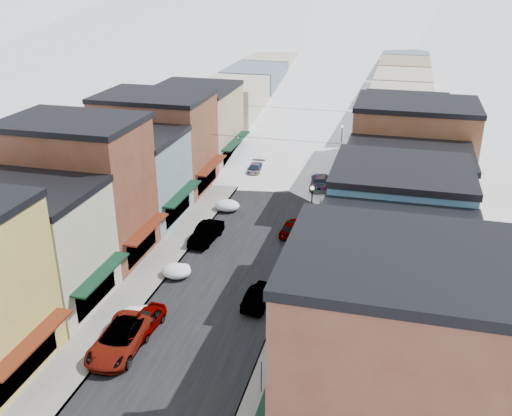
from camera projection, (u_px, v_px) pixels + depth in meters
The scene contains 36 objects.
road at pixel (309, 143), 83.76m from camera, with size 10.00×160.00×0.01m, color black.
sidewalk_left at pixel (265, 139), 85.25m from camera, with size 3.20×160.00×0.15m, color gray.
sidewalk_right at pixel (354, 146), 82.22m from camera, with size 3.20×160.00×0.15m, color gray.
curb_left at pixel (276, 140), 84.90m from camera, with size 0.10×160.00×0.15m, color slate.
curb_right at pixel (343, 145), 82.58m from camera, with size 0.10×160.00×0.15m, color slate.
bldg_l_cream at pixel (32, 246), 42.64m from camera, with size 11.30×8.20×9.50m.
bldg_l_brick_near at pixel (79, 189), 49.28m from camera, with size 12.30×8.20×12.50m.
bldg_l_grayblue at pixel (130, 176), 57.42m from camera, with size 11.30×9.20×9.00m.
bldg_l_brick_far at pixel (156, 141), 65.27m from camera, with size 13.30×9.20×11.00m.
bldg_l_tan at pixel (195, 124), 74.14m from camera, with size 11.30×11.20×10.00m.
bldg_r_brick_near at pixel (398, 369), 27.42m from camera, with size 12.30×9.20×12.50m.
bldg_r_green at pixel (391, 297), 36.14m from camera, with size 11.30×9.20×9.50m.
bldg_r_blue at pixel (396, 231), 43.95m from camera, with size 11.30×9.20×10.50m.
bldg_r_cream at pixel (404, 198), 52.14m from camera, with size 12.30×9.20×9.00m.
bldg_r_brick_far at pixel (412, 156), 59.55m from camera, with size 13.30×9.20×11.50m.
bldg_r_tan at pixel (403, 138), 69.07m from camera, with size 11.30×11.20×9.50m.
distant_blocks at pixel (331, 86), 102.67m from camera, with size 34.00×55.00×8.00m.
overhead_cables at pixel (294, 123), 70.20m from camera, with size 16.40×15.04×0.04m.
car_white_suv at pixel (120, 339), 38.50m from camera, with size 2.88×6.25×1.74m, color white.
car_silver_sedan at pixel (145, 321), 40.70m from camera, with size 1.69×4.21×1.43m, color gray.
car_dark_hatch at pixel (206, 233), 53.79m from camera, with size 1.74×5.00×1.65m, color black.
car_silver_wagon at pixel (255, 169), 71.07m from camera, with size 1.85×4.56×1.32m, color gray.
car_green_sedan at pixel (260, 296), 43.77m from camera, with size 1.57×4.49×1.48m, color black.
car_gray_suv at pixel (292, 227), 55.26m from camera, with size 1.71×4.25×1.45m, color gray.
car_black_sedan at pixel (320, 181), 66.62m from camera, with size 2.32×5.71×1.66m, color black.
car_lane_silver at pixel (293, 150), 77.83m from camera, with size 1.87×4.65×1.58m, color #989BA0.
car_lane_white at pixel (322, 131), 86.85m from camera, with size 2.48×5.38×1.50m, color silver.
fire_hydrant at pixel (278, 351), 37.83m from camera, with size 0.47×0.36×0.81m.
parking_sign at pixel (261, 374), 34.33m from camera, with size 0.09×0.30×2.20m.
trash_can at pixel (279, 315), 41.51m from camera, with size 0.62×0.62×1.05m.
streetlamp_near at pixel (312, 203), 54.61m from camera, with size 0.39×0.39×4.71m.
streetlamp_far at pixel (342, 136), 77.03m from camera, with size 0.35×0.35×4.18m.
planter_far at pixel (267, 398), 33.85m from camera, with size 0.34×0.34×0.61m, color #37642E.
snow_pile_near at pixel (136, 314), 42.02m from camera, with size 2.14×2.52×0.91m.
snow_pile_mid at pixel (177, 271), 47.83m from camera, with size 2.51×2.74×1.06m.
snow_pile_far at pixel (228, 205), 60.72m from camera, with size 2.65×2.83×1.12m.
Camera 1 is at (12.60, -20.16, 24.18)m, focal length 40.00 mm.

